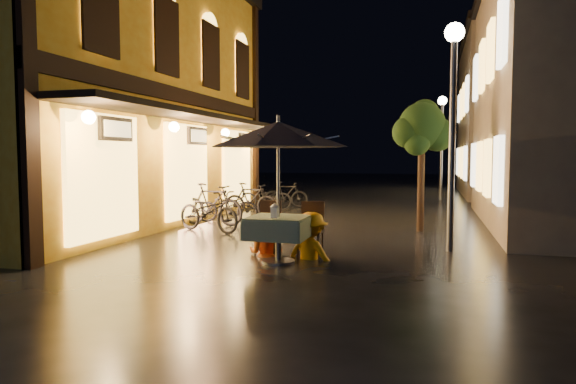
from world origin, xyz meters
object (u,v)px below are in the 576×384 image
(person_yellow, at_px, (311,213))
(person_orange, at_px, (266,216))
(cafe_table, at_px, (278,228))
(patio_umbrella, at_px, (278,134))
(table_lantern, at_px, (275,209))
(bicycle_0, at_px, (208,211))
(streetlamp_near, at_px, (453,95))

(person_yellow, bearing_deg, person_orange, 14.53)
(cafe_table, bearing_deg, person_yellow, 48.22)
(cafe_table, bearing_deg, patio_umbrella, 180.00)
(person_yellow, bearing_deg, cafe_table, 67.31)
(patio_umbrella, xyz_separation_m, person_yellow, (0.45, 0.50, -1.36))
(patio_umbrella, height_order, person_orange, patio_umbrella)
(table_lantern, bearing_deg, person_orange, 117.16)
(patio_umbrella, xyz_separation_m, bicycle_0, (-2.60, 2.90, -1.66))
(streetlamp_near, height_order, cafe_table, streetlamp_near)
(table_lantern, bearing_deg, bicycle_0, 129.93)
(patio_umbrella, bearing_deg, bicycle_0, 131.83)
(patio_umbrella, bearing_deg, streetlamp_near, 33.67)
(person_yellow, bearing_deg, bicycle_0, -19.10)
(person_orange, distance_m, bicycle_0, 3.22)
(table_lantern, height_order, person_yellow, person_yellow)
(person_yellow, bearing_deg, streetlamp_near, -130.79)
(streetlamp_near, xyz_separation_m, person_yellow, (-2.36, -1.37, -2.13))
(table_lantern, distance_m, person_yellow, 0.85)
(patio_umbrella, distance_m, person_yellow, 1.51)
(streetlamp_near, relative_size, person_orange, 2.94)
(streetlamp_near, distance_m, cafe_table, 4.11)
(cafe_table, distance_m, patio_umbrella, 1.56)
(streetlamp_near, height_order, person_yellow, streetlamp_near)
(patio_umbrella, height_order, table_lantern, patio_umbrella)
(streetlamp_near, relative_size, table_lantern, 16.92)
(person_orange, bearing_deg, person_yellow, -179.14)
(cafe_table, xyz_separation_m, patio_umbrella, (-0.00, 0.00, 1.56))
(table_lantern, height_order, person_orange, person_orange)
(bicycle_0, bearing_deg, table_lantern, -119.41)
(cafe_table, relative_size, table_lantern, 3.96)
(streetlamp_near, bearing_deg, bicycle_0, 169.24)
(person_yellow, bearing_deg, table_lantern, 76.54)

